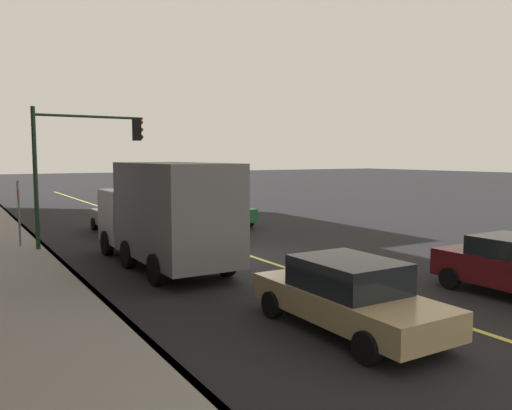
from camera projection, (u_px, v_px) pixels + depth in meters
ground at (251, 257)px, 18.61m from camera, size 200.00×200.00×0.00m
sidewalk_slab at (9, 282)px, 14.51m from camera, size 80.00×3.69×0.15m
curb_edge at (74, 275)px, 15.42m from camera, size 80.00×0.16×0.15m
lane_stripe_center at (251, 256)px, 18.61m from camera, size 80.00×0.16×0.01m
car_tan at (348, 295)px, 10.66m from camera, size 4.63×1.99×1.51m
car_white at (121, 215)px, 24.50m from camera, size 4.34×2.01×1.63m
car_green at (221, 210)px, 27.38m from camera, size 4.75×1.91×1.45m
truck_gray at (165, 213)px, 16.71m from camera, size 7.58×2.51×3.43m
traffic_light_mast at (80, 153)px, 19.83m from camera, size 0.28×4.26×5.47m
street_sign_post at (19, 209)px, 19.82m from camera, size 0.60×0.08×2.70m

